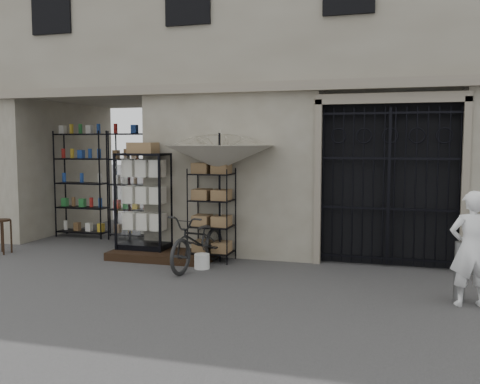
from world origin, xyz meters
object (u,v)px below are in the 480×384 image
(market_umbrella, at_px, (219,151))
(wooden_stool, at_px, (2,236))
(wire_rack, at_px, (212,216))
(bicycle, at_px, (199,268))
(steel_bollard, at_px, (460,272))
(white_bucket, at_px, (202,261))
(display_cabinet, at_px, (144,206))
(shopkeeper, at_px, (468,306))

(market_umbrella, xyz_separation_m, wooden_stool, (-4.44, -0.52, -1.71))
(wire_rack, height_order, market_umbrella, market_umbrella)
(bicycle, relative_size, steel_bollard, 2.19)
(market_umbrella, bearing_deg, white_bucket, -102.10)
(bicycle, bearing_deg, white_bucket, -25.13)
(display_cabinet, distance_m, white_bucket, 1.83)
(wire_rack, distance_m, white_bucket, 0.98)
(market_umbrella, xyz_separation_m, white_bucket, (-0.13, -0.61, -1.95))
(market_umbrella, height_order, bicycle, market_umbrella)
(market_umbrella, distance_m, bicycle, 2.16)
(wire_rack, xyz_separation_m, bicycle, (-0.04, -0.60, -0.86))
(steel_bollard, bearing_deg, display_cabinet, 164.89)
(white_bucket, relative_size, wooden_stool, 0.39)
(wooden_stool, bearing_deg, steel_bollard, -6.23)
(market_umbrella, xyz_separation_m, bicycle, (-0.21, -0.56, -2.08))
(wooden_stool, bearing_deg, bicycle, -0.48)
(bicycle, distance_m, shopkeeper, 4.47)
(white_bucket, height_order, bicycle, bicycle)
(wire_rack, distance_m, shopkeeper, 4.69)
(market_umbrella, height_order, wooden_stool, market_umbrella)
(steel_bollard, relative_size, shopkeeper, 0.54)
(display_cabinet, height_order, wooden_stool, display_cabinet)
(market_umbrella, distance_m, shopkeeper, 4.90)
(white_bucket, bearing_deg, wooden_stool, 178.86)
(wire_rack, height_order, steel_bollard, wire_rack)
(market_umbrella, height_order, white_bucket, market_umbrella)
(bicycle, height_order, shopkeeper, bicycle)
(white_bucket, relative_size, shopkeeper, 0.17)
(steel_bollard, bearing_deg, shopkeeper, -55.60)
(display_cabinet, xyz_separation_m, shopkeeper, (5.73, -1.68, -0.99))
(steel_bollard, height_order, shopkeeper, steel_bollard)
(wooden_stool, xyz_separation_m, steel_bollard, (8.47, -0.92, 0.06))
(market_umbrella, height_order, shopkeeper, market_umbrella)
(display_cabinet, distance_m, wire_rack, 1.43)
(white_bucket, bearing_deg, shopkeeper, -13.16)
(market_umbrella, relative_size, wooden_stool, 4.17)
(wire_rack, bearing_deg, display_cabinet, -171.22)
(wire_rack, bearing_deg, wooden_stool, -162.62)
(steel_bollard, bearing_deg, white_bucket, 168.61)
(wire_rack, relative_size, market_umbrella, 0.61)
(bicycle, bearing_deg, display_cabinet, 163.12)
(market_umbrella, relative_size, white_bucket, 10.58)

